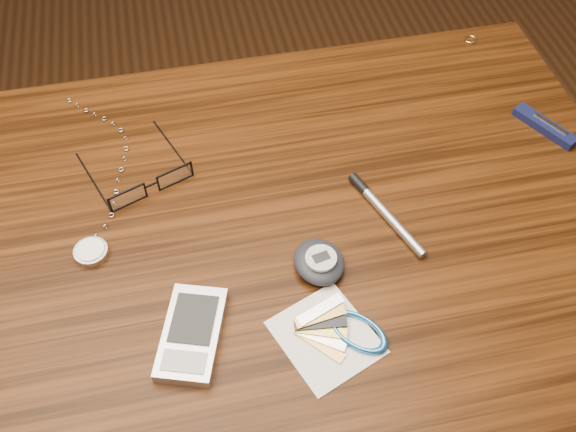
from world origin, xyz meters
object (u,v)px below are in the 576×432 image
object	(u,v)px
desk	(260,285)
pocket_knife	(545,126)
pedometer	(319,262)
pocket_watch	(92,244)
eyeglasses	(149,184)
silver_pen	(380,208)
notepad_keys	(341,333)
pda_phone	(192,334)

from	to	relation	value
desk	pocket_knife	distance (m)	0.46
pedometer	pocket_watch	bearing A→B (deg)	161.74
eyeglasses	silver_pen	bearing A→B (deg)	-18.74
desk	notepad_keys	world-z (taller)	notepad_keys
desk	eyeglasses	world-z (taller)	eyeglasses
eyeglasses	pocket_knife	size ratio (longest dim) A/B	1.63
eyeglasses	pedometer	size ratio (longest dim) A/B	2.01
pda_phone	pocket_watch	bearing A→B (deg)	125.28
eyeglasses	silver_pen	world-z (taller)	eyeglasses
pedometer	desk	bearing A→B (deg)	140.35
pocket_watch	silver_pen	world-z (taller)	same
desk	pda_phone	size ratio (longest dim) A/B	7.87
eyeglasses	pedometer	distance (m)	0.25
pocket_knife	silver_pen	distance (m)	0.29
silver_pen	pocket_knife	bearing A→B (deg)	18.94
pocket_knife	silver_pen	world-z (taller)	pocket_knife
pedometer	notepad_keys	bearing A→B (deg)	-88.54
silver_pen	pda_phone	bearing A→B (deg)	-153.29
eyeglasses	pda_phone	distance (m)	0.23
pda_phone	silver_pen	distance (m)	0.29
pedometer	pocket_knife	size ratio (longest dim) A/B	0.81
pedometer	pocket_knife	world-z (taller)	pedometer
pocket_watch	pocket_knife	world-z (taller)	pocket_knife
notepad_keys	pedometer	bearing A→B (deg)	91.46
pda_phone	pedometer	world-z (taller)	pedometer
pocket_watch	pocket_knife	xyz separation A→B (m)	(0.63, 0.07, 0.00)
pocket_knife	pocket_watch	bearing A→B (deg)	-173.28
desk	pocket_knife	world-z (taller)	pocket_knife
pedometer	notepad_keys	world-z (taller)	pedometer
pocket_watch	notepad_keys	bearing A→B (deg)	-33.92
desk	notepad_keys	distance (m)	0.19
desk	silver_pen	distance (m)	0.20
eyeglasses	pocket_watch	xyz separation A→B (m)	(-0.08, -0.08, -0.01)
desk	silver_pen	bearing A→B (deg)	4.90
desk	eyeglasses	size ratio (longest dim) A/B	6.43
eyeglasses	pocket_watch	distance (m)	0.11
pda_phone	eyeglasses	bearing A→B (deg)	97.15
pda_phone	pocket_knife	size ratio (longest dim) A/B	1.33
pda_phone	silver_pen	size ratio (longest dim) A/B	0.88
eyeglasses	notepad_keys	world-z (taller)	eyeglasses
pocket_watch	pedometer	xyz separation A→B (m)	(0.26, -0.09, 0.01)
desk	notepad_keys	xyz separation A→B (m)	(0.07, -0.15, 0.11)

